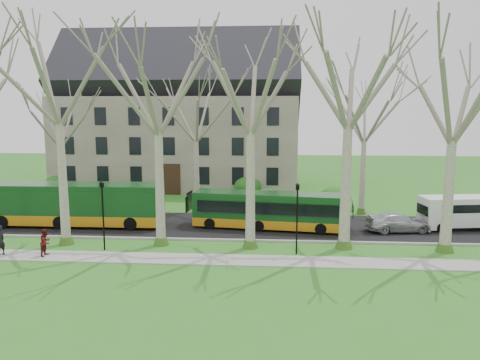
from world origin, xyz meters
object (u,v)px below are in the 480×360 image
van_a (458,213)px  pedestrian_a (0,240)px  bus_lead (75,204)px  sedan (398,222)px  pedestrian_b (46,242)px  bus_follow (268,210)px

van_a → pedestrian_a: van_a is taller
bus_lead → sedan: bearing=-0.9°
pedestrian_a → pedestrian_b: size_ratio=1.14×
bus_lead → pedestrian_a: 7.61m
van_a → bus_follow: bearing=175.0°
van_a → pedestrian_b: van_a is taller
bus_follow → sedan: size_ratio=2.38×
bus_follow → van_a: (13.88, 0.84, -0.18)m
bus_lead → van_a: (28.43, 0.93, -0.45)m
sedan → pedestrian_b: (-22.57, -7.12, 0.15)m
pedestrian_a → bus_lead: bearing=-174.5°
sedan → van_a: van_a is taller
sedan → pedestrian_b: size_ratio=2.81×
sedan → van_a: (4.58, 1.08, 0.52)m
sedan → pedestrian_a: 26.36m
sedan → bus_lead: bearing=81.2°
van_a → bus_lead: bearing=173.4°
pedestrian_a → pedestrian_b: (2.76, 0.16, -0.11)m
sedan → pedestrian_a: size_ratio=2.48×
bus_follow → sedan: (9.31, -0.24, -0.70)m
sedan → pedestrian_a: bearing=97.6°
van_a → pedestrian_a: 31.06m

